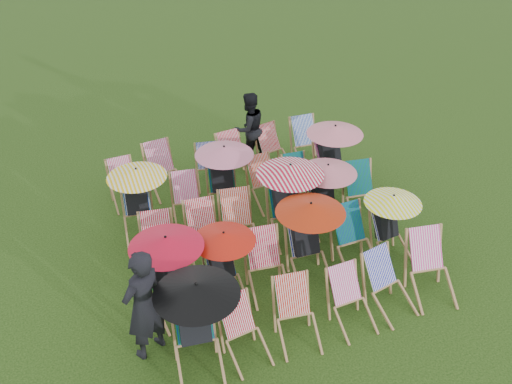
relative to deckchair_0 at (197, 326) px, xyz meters
name	(u,v)px	position (x,y,z in m)	size (l,w,h in m)	color
ground	(265,242)	(1.96, 2.19, -0.75)	(100.00, 100.00, 0.00)	black
deckchair_0	(197,326)	(0.00, 0.00, 0.00)	(1.19, 1.26, 1.41)	#A57A4D
deckchair_1	(245,333)	(0.66, -0.11, -0.31)	(0.68, 0.87, 0.87)	#A57A4D
deckchair_2	(297,315)	(1.49, -0.10, -0.28)	(0.72, 0.92, 0.92)	#A57A4D
deckchair_3	(352,301)	(2.40, -0.14, -0.31)	(0.61, 0.83, 0.88)	#A57A4D
deckchair_4	(390,285)	(3.11, -0.08, -0.28)	(0.77, 0.96, 0.93)	#A57A4D
deckchair_5	(432,269)	(3.91, -0.05, -0.23)	(0.83, 1.05, 1.03)	#A57A4D
deckchair_6	(169,275)	(-0.07, 1.19, -0.03)	(1.15, 1.24, 1.36)	#A57A4D
deckchair_7	(224,265)	(0.82, 1.18, -0.12)	(1.01, 1.05, 1.19)	#A57A4D
deckchair_8	(267,266)	(1.50, 1.04, -0.26)	(0.75, 0.97, 0.98)	#A57A4D
deckchair_9	(309,239)	(2.30, 1.15, -0.02)	(1.16, 1.21, 1.37)	#A57A4D
deckchair_10	(356,241)	(3.15, 1.05, -0.24)	(0.68, 0.94, 1.01)	#A57A4D
deckchair_11	(391,225)	(3.87, 1.07, -0.12)	(0.99, 1.06, 1.18)	#A57A4D
deckchair_12	(159,247)	(-0.01, 2.20, -0.27)	(0.77, 0.97, 0.95)	#A57A4D
deckchair_13	(204,233)	(0.84, 2.30, -0.28)	(0.69, 0.91, 0.93)	#A57A4D
deckchair_14	(239,224)	(1.48, 2.28, -0.25)	(0.78, 0.99, 0.98)	#A57A4D
deckchair_15	(289,201)	(2.44, 2.25, 0.02)	(1.22, 1.29, 1.45)	#A57A4D
deckchair_16	(326,196)	(3.20, 2.24, -0.07)	(1.08, 1.14, 1.28)	#A57A4D
deckchair_17	(363,193)	(4.05, 2.28, -0.25)	(0.78, 0.99, 0.99)	#A57A4D
deckchair_18	(138,200)	(-0.07, 3.41, -0.06)	(1.09, 1.16, 1.30)	#A57A4D
deckchair_19	(187,201)	(0.85, 3.38, -0.30)	(0.71, 0.90, 0.90)	#A57A4D
deckchair_20	(224,178)	(1.64, 3.50, -0.04)	(1.13, 1.20, 1.34)	#A57A4D
deckchair_21	(266,183)	(2.47, 3.36, -0.29)	(0.68, 0.90, 0.92)	#A57A4D
deckchair_22	(299,179)	(3.17, 3.32, -0.33)	(0.61, 0.81, 0.84)	#A57A4D
deckchair_23	(334,157)	(4.00, 3.40, -0.02)	(1.15, 1.22, 1.37)	#A57A4D
deckchair_24	(124,184)	(-0.14, 4.45, -0.32)	(0.58, 0.80, 0.86)	#A57A4D
deckchair_25	(164,170)	(0.71, 4.59, -0.26)	(0.74, 0.96, 0.97)	#A57A4D
deckchair_26	(209,167)	(1.64, 4.48, -0.34)	(0.68, 0.84, 0.81)	#A57A4D
deckchair_27	(236,158)	(2.26, 4.50, -0.27)	(0.73, 0.94, 0.95)	#A57A4D
deckchair_28	(274,149)	(3.19, 4.58, -0.29)	(0.75, 0.93, 0.91)	#A57A4D
deckchair_29	(308,143)	(3.98, 4.50, -0.26)	(0.69, 0.93, 0.97)	#A57A4D
person_left	(144,305)	(-0.60, 0.49, 0.18)	(0.67, 0.44, 1.84)	black
person_rear	(249,128)	(2.78, 5.06, 0.08)	(0.80, 0.62, 1.64)	black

